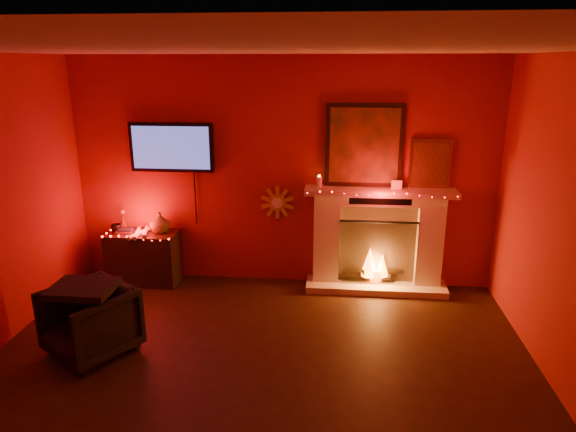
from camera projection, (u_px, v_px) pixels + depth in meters
name	position (u px, v px, depth m)	size (l,w,h in m)	color
room	(243.00, 247.00, 3.67)	(5.00, 5.00, 5.00)	black
fireplace	(377.00, 230.00, 6.02)	(1.72, 0.40, 2.18)	beige
tv	(172.00, 148.00, 6.04)	(1.00, 0.07, 1.24)	black
sunburst_clock	(277.00, 203.00, 6.14)	(0.40, 0.03, 0.40)	gold
console_table	(144.00, 254.00, 6.27)	(0.84, 0.51, 0.89)	black
armchair	(90.00, 321.00, 4.72)	(0.69, 0.71, 0.65)	black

